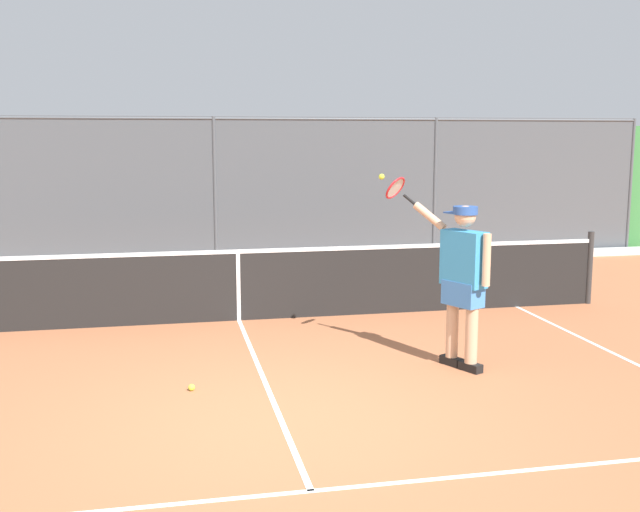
{
  "coord_description": "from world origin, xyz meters",
  "views": [
    {
      "loc": [
        0.94,
        6.16,
        2.45
      ],
      "look_at": [
        -0.84,
        -2.45,
        1.05
      ],
      "focal_mm": 42.47,
      "sensor_mm": 36.0,
      "label": 1
    }
  ],
  "objects": [
    {
      "name": "tennis_ball_near_baseline",
      "position": [
        0.73,
        -1.0,
        0.03
      ],
      "size": [
        0.07,
        0.07,
        0.07
      ],
      "primitive_type": "sphere",
      "color": "#C1D138",
      "rests_on": "ground"
    },
    {
      "name": "tennis_player",
      "position": [
        -2.1,
        -1.17,
        1.03
      ],
      "size": [
        0.9,
        1.2,
        2.03
      ],
      "rotation": [
        0.0,
        0.0,
        -1.13
      ],
      "color": "black",
      "rests_on": "ground"
    },
    {
      "name": "fence_backdrop",
      "position": [
        0.0,
        -8.6,
        1.32
      ],
      "size": [
        20.18,
        1.37,
        2.8
      ],
      "color": "#474C51",
      "rests_on": "ground"
    },
    {
      "name": "tennis_net",
      "position": [
        0.0,
        -3.75,
        0.49
      ],
      "size": [
        10.41,
        0.09,
        1.07
      ],
      "color": "#2D2D2D",
      "rests_on": "ground"
    },
    {
      "name": "ground_plane",
      "position": [
        0.0,
        0.0,
        0.0
      ],
      "size": [
        60.0,
        60.0,
        0.0
      ],
      "primitive_type": "plane",
      "color": "#A8603D"
    }
  ]
}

